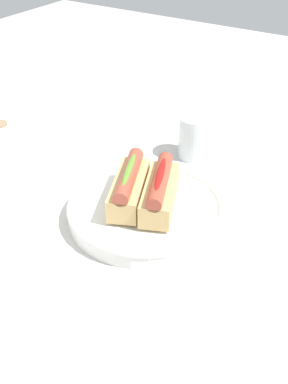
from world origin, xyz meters
The scene contains 6 objects.
ground_plane centered at (0.00, 0.00, 0.00)m, with size 2.40×2.40×0.00m, color beige.
serving_bowl centered at (0.01, 0.00, 0.02)m, with size 0.27×0.27×0.03m.
hotdog_front centered at (0.02, -0.02, 0.06)m, with size 0.16×0.11×0.06m.
hotdog_back centered at (0.00, 0.03, 0.06)m, with size 0.16×0.11×0.06m.
water_glass centered at (0.25, 0.03, 0.04)m, with size 0.07×0.07×0.09m.
paper_towel_roll centered at (-0.05, 0.28, 0.07)m, with size 0.11×0.11×0.13m.
Camera 1 is at (-0.59, -0.37, 0.52)m, focal length 46.51 mm.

